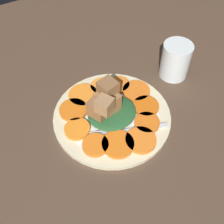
{
  "coord_description": "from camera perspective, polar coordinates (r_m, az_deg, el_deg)",
  "views": [
    {
      "loc": [
        -19.17,
        -34.29,
        54.09
      ],
      "look_at": [
        0.0,
        0.0,
        4.1
      ],
      "focal_mm": 45.0,
      "sensor_mm": 36.0,
      "label": 1
    }
  ],
  "objects": [
    {
      "name": "table_slab",
      "position": [
        0.66,
        0.0,
        -1.66
      ],
      "size": [
        120.0,
        120.0,
        2.0
      ],
      "primitive_type": "cube",
      "color": "#4C3828",
      "rests_on": "ground"
    },
    {
      "name": "plate",
      "position": [
        0.65,
        0.0,
        -0.86
      ],
      "size": [
        27.04,
        27.04,
        1.05
      ],
      "color": "beige",
      "rests_on": "table_slab"
    },
    {
      "name": "carrot_slice_0",
      "position": [
        0.59,
        1.22,
        -6.52
      ],
      "size": [
        6.9,
        6.9,
        0.81
      ],
      "primitive_type": "cylinder",
      "color": "orange",
      "rests_on": "plate"
    },
    {
      "name": "carrot_slice_1",
      "position": [
        0.6,
        5.87,
        -5.68
      ],
      "size": [
        6.65,
        6.65,
        0.81
      ],
      "primitive_type": "cylinder",
      "color": "orange",
      "rests_on": "plate"
    },
    {
      "name": "carrot_slice_2",
      "position": [
        0.63,
        7.13,
        -2.19
      ],
      "size": [
        5.7,
        5.7,
        0.81
      ],
      "primitive_type": "cylinder",
      "color": "orange",
      "rests_on": "plate"
    },
    {
      "name": "carrot_slice_3",
      "position": [
        0.66,
        6.91,
        1.16
      ],
      "size": [
        6.08,
        6.08,
        0.81
      ],
      "primitive_type": "cylinder",
      "color": "#D55F13",
      "rests_on": "plate"
    },
    {
      "name": "carrot_slice_4",
      "position": [
        0.69,
        4.95,
        4.29
      ],
      "size": [
        6.68,
        6.68,
        0.81
      ],
      "primitive_type": "cylinder",
      "color": "orange",
      "rests_on": "plate"
    },
    {
      "name": "carrot_slice_5",
      "position": [
        0.7,
        1.38,
        5.58
      ],
      "size": [
        5.34,
        5.34,
        0.81
      ],
      "primitive_type": "cylinder",
      "color": "orange",
      "rests_on": "plate"
    },
    {
      "name": "carrot_slice_6",
      "position": [
        0.7,
        -2.12,
        5.2
      ],
      "size": [
        5.53,
        5.53,
        0.81
      ],
      "primitive_type": "cylinder",
      "color": "orange",
      "rests_on": "plate"
    },
    {
      "name": "carrot_slice_7",
      "position": [
        0.68,
        -5.88,
        3.43
      ],
      "size": [
        7.09,
        7.09,
        0.81
      ],
      "primitive_type": "cylinder",
      "color": "orange",
      "rests_on": "plate"
    },
    {
      "name": "carrot_slice_8",
      "position": [
        0.65,
        -7.85,
        0.42
      ],
      "size": [
        6.53,
        6.53,
        0.81
      ],
      "primitive_type": "cylinder",
      "color": "orange",
      "rests_on": "plate"
    },
    {
      "name": "carrot_slice_9",
      "position": [
        0.62,
        -7.26,
        -3.13
      ],
      "size": [
        5.72,
        5.72,
        0.81
      ],
      "primitive_type": "cylinder",
      "color": "orange",
      "rests_on": "plate"
    },
    {
      "name": "carrot_slice_10",
      "position": [
        0.59,
        -3.39,
        -6.69
      ],
      "size": [
        5.63,
        5.63,
        0.81
      ],
      "primitive_type": "cylinder",
      "color": "orange",
      "rests_on": "plate"
    },
    {
      "name": "center_pile",
      "position": [
        0.62,
        -0.78,
        1.14
      ],
      "size": [
        11.31,
        10.18,
        8.91
      ],
      "color": "#235128",
      "rests_on": "plate"
    },
    {
      "name": "fork",
      "position": [
        0.61,
        2.68,
        -3.97
      ],
      "size": [
        18.16,
        7.49,
        0.4
      ],
      "rotation": [
        0.0,
        0.0,
        -0.32
      ],
      "color": "silver",
      "rests_on": "plate"
    },
    {
      "name": "water_glass",
      "position": [
        0.74,
        12.77,
        10.2
      ],
      "size": [
        7.31,
        7.31,
        9.3
      ],
      "color": "silver",
      "rests_on": "table_slab"
    }
  ]
}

